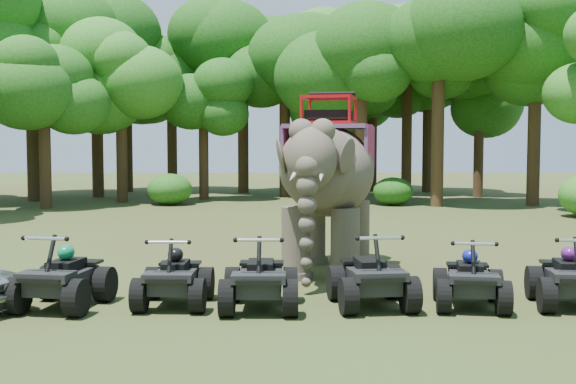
# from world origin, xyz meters

# --- Properties ---
(ground) EXTENTS (110.00, 110.00, 0.00)m
(ground) POSITION_xyz_m (0.00, 0.00, 0.00)
(ground) COLOR #47381E
(ground) RESTS_ON ground
(elephant) EXTENTS (3.17, 5.24, 4.11)m
(elephant) POSITION_xyz_m (0.92, 2.28, 2.05)
(elephant) COLOR brown
(elephant) RESTS_ON ground
(atv_0) EXTENTS (1.64, 2.05, 1.37)m
(atv_0) POSITION_xyz_m (-4.06, -1.35, 0.69)
(atv_0) COLOR black
(atv_0) RESTS_ON ground
(atv_1) EXTENTS (1.31, 1.77, 1.28)m
(atv_1) POSITION_xyz_m (-2.08, -1.19, 0.64)
(atv_1) COLOR black
(atv_1) RESTS_ON ground
(atv_2) EXTENTS (1.36, 1.85, 1.36)m
(atv_2) POSITION_xyz_m (-0.51, -1.47, 0.68)
(atv_2) COLOR black
(atv_2) RESTS_ON ground
(atv_3) EXTENTS (1.55, 1.99, 1.37)m
(atv_3) POSITION_xyz_m (1.49, -1.29, 0.68)
(atv_3) COLOR black
(atv_3) RESTS_ON ground
(atv_4) EXTENTS (1.50, 1.88, 1.27)m
(atv_4) POSITION_xyz_m (3.26, -1.36, 0.63)
(atv_4) COLOR black
(atv_4) RESTS_ON ground
(atv_5) EXTENTS (1.56, 1.96, 1.32)m
(atv_5) POSITION_xyz_m (5.07, -1.34, 0.66)
(atv_5) COLOR black
(atv_5) RESTS_ON ground
(tree_0) EXTENTS (6.46, 6.46, 9.23)m
(tree_0) POSITION_xyz_m (0.00, 24.76, 4.61)
(tree_0) COLOR #195114
(tree_0) RESTS_ON ground
(tree_1) EXTENTS (6.30, 6.30, 9.01)m
(tree_1) POSITION_xyz_m (3.60, 20.11, 4.50)
(tree_1) COLOR #195114
(tree_1) RESTS_ON ground
(tree_2) EXTENTS (6.31, 6.31, 9.01)m
(tree_2) POSITION_xyz_m (6.97, 18.84, 4.51)
(tree_2) COLOR #195114
(tree_2) RESTS_ON ground
(tree_3) EXTENTS (6.74, 6.74, 9.63)m
(tree_3) POSITION_xyz_m (11.55, 19.28, 4.81)
(tree_3) COLOR #195114
(tree_3) RESTS_ON ground
(tree_29) EXTENTS (5.03, 5.03, 7.18)m
(tree_29) POSITION_xyz_m (-10.66, 17.95, 3.59)
(tree_29) COLOR #195114
(tree_29) RESTS_ON ground
(tree_30) EXTENTS (5.50, 5.50, 7.85)m
(tree_30) POSITION_xyz_m (-8.01, 21.34, 3.93)
(tree_30) COLOR #195114
(tree_30) RESTS_ON ground
(tree_31) EXTENTS (4.57, 4.57, 6.52)m
(tree_31) POSITION_xyz_m (-4.17, 22.96, 3.26)
(tree_31) COLOR #195114
(tree_31) RESTS_ON ground
(tree_32) EXTENTS (5.94, 5.94, 8.48)m
(tree_32) POSITION_xyz_m (4.53, 29.74, 4.24)
(tree_32) COLOR #195114
(tree_32) RESTS_ON ground
(tree_33) EXTENTS (5.05, 5.05, 7.22)m
(tree_33) POSITION_xyz_m (3.51, 24.18, 3.61)
(tree_33) COLOR #195114
(tree_33) RESTS_ON ground
(tree_34) EXTENTS (6.66, 6.66, 9.51)m
(tree_34) POSITION_xyz_m (-12.64, 22.13, 4.76)
(tree_34) COLOR #195114
(tree_34) RESTS_ON ground
(tree_35) EXTENTS (5.06, 5.06, 7.23)m
(tree_35) POSITION_xyz_m (10.35, 24.32, 3.62)
(tree_35) COLOR #195114
(tree_35) RESTS_ON ground
(tree_37) EXTENTS (6.56, 6.56, 9.37)m
(tree_37) POSITION_xyz_m (-6.65, 28.62, 4.69)
(tree_37) COLOR #195114
(tree_37) RESTS_ON ground
(tree_38) EXTENTS (5.57, 5.57, 7.96)m
(tree_38) POSITION_xyz_m (5.36, 29.75, 3.98)
(tree_38) COLOR #195114
(tree_38) RESTS_ON ground
(tree_39) EXTENTS (6.09, 6.09, 8.69)m
(tree_39) POSITION_xyz_m (-9.29, 28.68, 4.35)
(tree_39) COLOR #195114
(tree_39) RESTS_ON ground
(tree_40) EXTENTS (7.23, 7.23, 10.33)m
(tree_40) POSITION_xyz_m (-10.03, 24.59, 5.16)
(tree_40) COLOR #195114
(tree_40) RESTS_ON ground
(tree_41) EXTENTS (7.42, 7.42, 10.60)m
(tree_41) POSITION_xyz_m (-2.41, 27.88, 5.30)
(tree_41) COLOR #195114
(tree_41) RESTS_ON ground
(tree_42) EXTENTS (7.51, 7.51, 10.73)m
(tree_42) POSITION_xyz_m (-13.19, 25.41, 5.37)
(tree_42) COLOR #195114
(tree_42) RESTS_ON ground
(tree_44) EXTENTS (6.55, 6.55, 9.35)m
(tree_44) POSITION_xyz_m (8.41, 28.28, 4.68)
(tree_44) COLOR #195114
(tree_44) RESTS_ON ground
(tree_45) EXTENTS (7.28, 7.28, 10.39)m
(tree_45) POSITION_xyz_m (3.89, 29.59, 5.20)
(tree_45) COLOR #195114
(tree_45) RESTS_ON ground
(tree_46) EXTENTS (6.26, 6.26, 8.94)m
(tree_46) POSITION_xyz_m (6.84, 26.28, 4.47)
(tree_46) COLOR #195114
(tree_46) RESTS_ON ground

